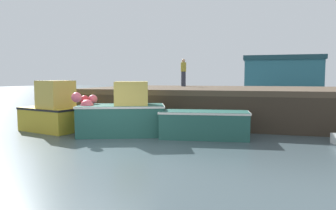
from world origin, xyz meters
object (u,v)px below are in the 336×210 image
(dockworker, at_px, (183,73))
(fishing_boat_mid, at_px, (204,124))
(fishing_boat_near_left, at_px, (53,112))
(fishing_boat_near_right, at_px, (122,114))

(dockworker, bearing_deg, fishing_boat_mid, -71.26)
(fishing_boat_near_left, distance_m, fishing_boat_mid, 6.65)
(fishing_boat_near_left, height_order, fishing_boat_mid, fishing_boat_near_left)
(fishing_boat_near_left, height_order, dockworker, dockworker)
(fishing_boat_near_right, relative_size, dockworker, 2.20)
(fishing_boat_near_left, height_order, fishing_boat_near_right, fishing_boat_near_left)
(fishing_boat_near_right, distance_m, dockworker, 8.07)
(fishing_boat_mid, bearing_deg, fishing_boat_near_left, -178.91)
(dockworker, bearing_deg, fishing_boat_near_left, -117.83)
(fishing_boat_near_right, relative_size, fishing_boat_mid, 1.07)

